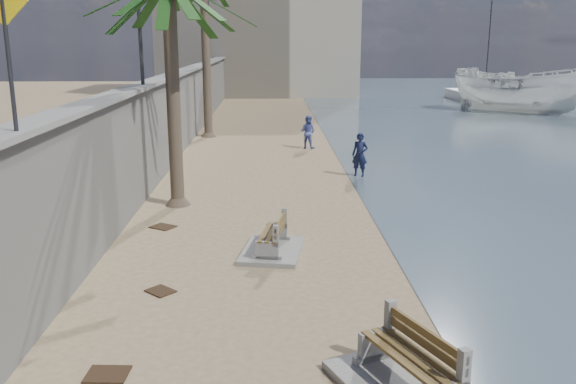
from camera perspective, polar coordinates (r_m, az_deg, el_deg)
name	(u,v)px	position (r m, az deg, el deg)	size (l,w,h in m)	color
ground_plane	(334,379)	(9.73, 4.35, -17.06)	(140.00, 140.00, 0.00)	#9F8461
seawall	(178,113)	(28.79, -10.25, 7.27)	(0.45, 70.00, 3.50)	gray
wall_cap	(176,74)	(28.64, -10.40, 10.85)	(0.80, 70.00, 0.12)	gray
end_building	(258,19)	(60.33, -2.78, 15.88)	(18.00, 12.00, 14.00)	#B7AA93
bench_near	(409,367)	(9.31, 11.28, -15.79)	(2.40, 2.79, 0.98)	gray
bench_far	(272,238)	(14.74, -1.50, -4.37)	(1.68, 2.22, 0.84)	gray
pedestrian_sign	(6,31)	(10.59, -24.91, 13.51)	(0.78, 0.07, 2.40)	#2D2D33
person_a	(360,152)	(23.09, 6.75, 3.78)	(0.69, 0.47, 1.91)	#141A38
person_b	(308,130)	(29.09, 1.88, 5.81)	(0.84, 0.65, 1.74)	#535FAC
boat_cruiser	(520,87)	(46.79, 20.89, 9.13)	(3.69, 3.80, 4.34)	silver
yacht_far	(472,97)	(54.55, 16.85, 8.51)	(8.18, 2.29, 1.50)	silver
sailboat_west	(485,89)	(64.39, 17.97, 9.16)	(6.02, 4.63, 8.84)	silver
debris_b	(107,374)	(10.18, -16.54, -16.04)	(0.64, 0.51, 0.03)	#382616
debris_c	(163,227)	(17.18, -11.62, -3.21)	(0.62, 0.50, 0.03)	#382616
debris_d	(160,291)	(12.93, -11.84, -9.06)	(0.55, 0.44, 0.03)	#382616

